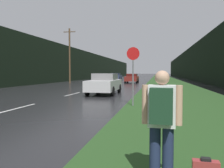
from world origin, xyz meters
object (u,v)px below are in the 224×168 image
Objects in this scene: stop_sign at (133,71)px; hitchhiker_with_backpack at (162,120)px; car_passing_far at (132,78)px; car_oncoming at (116,77)px; car_passing_near at (105,84)px.

stop_sign is 1.72× the size of hitchhiker_with_backpack.
hitchhiker_with_backpack is 0.36× the size of car_passing_far.
stop_sign reaches higher than car_oncoming.
car_passing_near reaches higher than car_passing_far.
car_oncoming is at bearing 101.12° from stop_sign.
stop_sign is at bearing 114.79° from car_passing_near.
car_oncoming is at bearing -81.63° from car_passing_near.
hitchhiker_with_backpack is at bearing 96.77° from car_passing_far.
car_passing_far is at bearing -69.34° from car_oncoming.
stop_sign is 0.68× the size of car_oncoming.
hitchhiker_with_backpack is 14.10m from car_passing_near.
hitchhiker_with_backpack is 32.69m from car_passing_far.
hitchhiker_with_backpack is at bearing -81.31° from stop_sign.
car_passing_far is at bearing -90.00° from car_passing_near.
stop_sign is 24.82m from car_passing_far.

